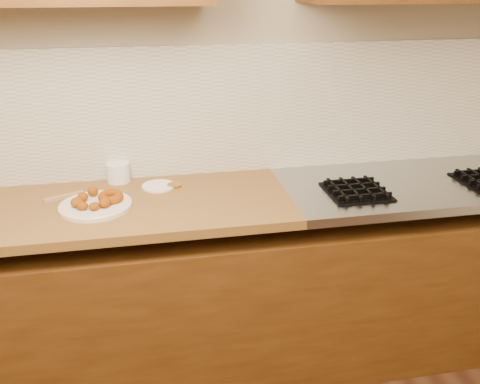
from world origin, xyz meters
name	(u,v)px	position (x,y,z in m)	size (l,w,h in m)	color
wall_back	(162,80)	(0.00, 2.00, 1.35)	(4.00, 0.02, 2.70)	tan
base_cabinet	(178,300)	(0.00, 1.69, 0.39)	(3.60, 0.60, 0.77)	#5A3412
butcher_block	(12,216)	(-0.65, 1.69, 0.88)	(2.30, 0.62, 0.04)	brown
stovetop	(419,184)	(1.15, 1.69, 0.88)	(1.30, 0.62, 0.04)	#9EA0A5
backsplash	(164,113)	(0.00, 1.99, 1.20)	(3.60, 0.02, 0.60)	beige
burner_grates	(424,185)	(1.13, 1.61, 0.91)	(0.91, 0.26, 0.03)	black
donut_plate	(96,206)	(-0.32, 1.66, 0.91)	(0.29, 0.29, 0.02)	white
ring_donut	(111,197)	(-0.25, 1.68, 0.93)	(0.10, 0.10, 0.04)	#A0480B
fried_dough_chunks	(89,201)	(-0.34, 1.66, 0.94)	(0.17, 0.19, 0.04)	#A0480B
plastic_tub	(118,172)	(-0.23, 1.95, 0.94)	(0.11, 0.11, 0.09)	white
tub_lid	(159,186)	(-0.05, 1.84, 0.90)	(0.15, 0.15, 0.01)	white
brass_jar_lid	(174,185)	(0.02, 1.83, 0.91)	(0.07, 0.07, 0.01)	#BE8833
wooden_utensil	(64,197)	(-0.46, 1.79, 0.91)	(0.17, 0.02, 0.01)	#A78154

